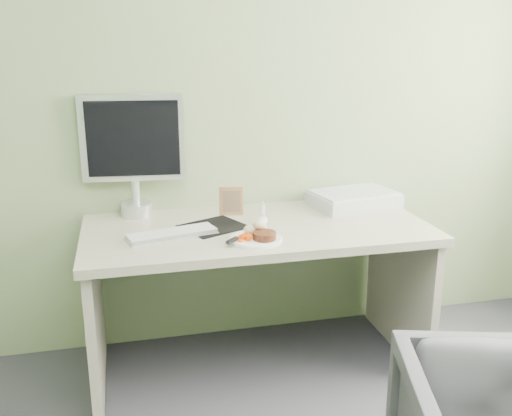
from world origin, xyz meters
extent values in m
plane|color=gray|center=(0.00, 2.00, 1.35)|extent=(3.50, 0.00, 3.50)
cube|color=beige|center=(0.00, 1.62, 0.71)|extent=(1.60, 0.75, 0.04)
cube|color=#A59A8C|center=(-0.76, 1.62, 0.34)|extent=(0.04, 0.70, 0.69)
cube|color=#A59A8C|center=(0.76, 1.62, 0.34)|extent=(0.04, 0.70, 0.69)
cylinder|color=white|center=(-0.05, 1.42, 0.74)|extent=(0.23, 0.23, 0.01)
cylinder|color=black|center=(-0.02, 1.40, 0.76)|extent=(0.11, 0.11, 0.03)
ellipsoid|color=tan|center=(-0.03, 1.48, 0.77)|extent=(0.12, 0.10, 0.06)
cube|color=#FF4D05|center=(-0.10, 1.41, 0.76)|extent=(0.06, 0.05, 0.04)
cube|color=silver|center=(-0.10, 1.45, 0.75)|extent=(0.09, 0.09, 0.01)
cube|color=black|center=(-0.17, 1.38, 0.75)|extent=(0.07, 0.07, 0.01)
cube|color=black|center=(-0.20, 1.65, 0.73)|extent=(0.34, 0.33, 0.00)
cube|color=white|center=(-0.40, 1.56, 0.74)|extent=(0.41, 0.21, 0.02)
ellipsoid|color=white|center=(0.03, 1.65, 0.75)|extent=(0.08, 0.11, 0.03)
cube|color=#9F764A|center=(-0.09, 1.82, 0.80)|extent=(0.12, 0.04, 0.15)
cylinder|color=white|center=(0.07, 1.79, 0.76)|extent=(0.02, 0.02, 0.05)
cone|color=#95CEEF|center=(0.07, 1.79, 0.79)|extent=(0.02, 0.02, 0.02)
cube|color=#B7B9BF|center=(0.57, 1.84, 0.76)|extent=(0.48, 0.36, 0.07)
cylinder|color=silver|center=(-0.54, 1.92, 0.76)|extent=(0.15, 0.15, 0.07)
cylinder|color=silver|center=(-0.54, 1.92, 0.85)|extent=(0.04, 0.04, 0.11)
cube|color=silver|center=(-0.54, 1.95, 1.11)|extent=(0.49, 0.09, 0.42)
cube|color=black|center=(-0.54, 1.92, 1.11)|extent=(0.44, 0.05, 0.36)
camera|label=1|loc=(-0.59, -0.84, 1.55)|focal=40.00mm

